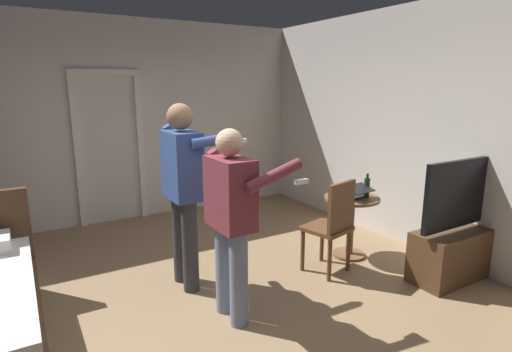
% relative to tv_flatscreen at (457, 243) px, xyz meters
% --- Properties ---
extents(ground_plane, '(6.57, 6.57, 0.00)m').
position_rel_tv_flatscreen_xyz_m(ground_plane, '(-2.55, 0.63, -0.37)').
color(ground_plane, '#997A56').
extents(wall_back, '(5.94, 0.12, 2.84)m').
position_rel_tv_flatscreen_xyz_m(wall_back, '(-2.55, 3.68, 1.05)').
color(wall_back, silver).
rests_on(wall_back, ground_plane).
extents(wall_right, '(0.12, 6.21, 2.84)m').
position_rel_tv_flatscreen_xyz_m(wall_right, '(0.36, 0.63, 1.05)').
color(wall_right, silver).
rests_on(wall_right, ground_plane).
extents(doorway_frame, '(0.93, 0.08, 2.13)m').
position_rel_tv_flatscreen_xyz_m(doorway_frame, '(-2.59, 3.60, 0.85)').
color(doorway_frame, white).
rests_on(doorway_frame, ground_plane).
extents(tv_flatscreen, '(1.15, 0.40, 1.23)m').
position_rel_tv_flatscreen_xyz_m(tv_flatscreen, '(0.00, 0.00, 0.00)').
color(tv_flatscreen, '#4C331E').
rests_on(tv_flatscreen, ground_plane).
extents(side_table, '(0.62, 0.62, 0.70)m').
position_rel_tv_flatscreen_xyz_m(side_table, '(-0.55, 0.94, 0.10)').
color(side_table, brown).
rests_on(side_table, ground_plane).
extents(laptop, '(0.36, 0.37, 0.16)m').
position_rel_tv_flatscreen_xyz_m(laptop, '(-0.57, 0.90, 0.38)').
color(laptop, black).
rests_on(laptop, side_table).
extents(bottle_on_table, '(0.06, 0.06, 0.27)m').
position_rel_tv_flatscreen_xyz_m(bottle_on_table, '(-0.41, 0.86, 0.45)').
color(bottle_on_table, '#193C1D').
rests_on(bottle_on_table, side_table).
extents(wooden_chair, '(0.51, 0.51, 0.99)m').
position_rel_tv_flatscreen_xyz_m(wooden_chair, '(-1.02, 0.72, 0.18)').
color(wooden_chair, brown).
rests_on(wooden_chair, ground_plane).
extents(person_blue_shirt, '(0.70, 0.59, 1.60)m').
position_rel_tv_flatscreen_xyz_m(person_blue_shirt, '(-2.28, 0.51, 0.56)').
color(person_blue_shirt, slate).
rests_on(person_blue_shirt, ground_plane).
extents(person_striped_shirt, '(0.67, 0.59, 1.77)m').
position_rel_tv_flatscreen_xyz_m(person_striped_shirt, '(-2.40, 1.24, 0.66)').
color(person_striped_shirt, '#333338').
rests_on(person_striped_shirt, ground_plane).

